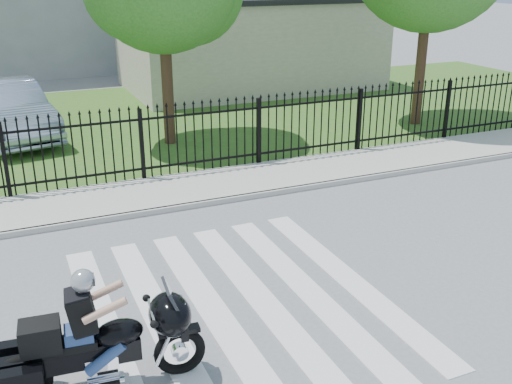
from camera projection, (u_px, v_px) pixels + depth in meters
name	position (u px, v px, depth m)	size (l,w,h in m)	color
ground	(237.00, 304.00, 9.26)	(120.00, 120.00, 0.00)	slate
crosswalk	(237.00, 304.00, 9.25)	(5.00, 5.50, 0.01)	silver
sidewalk	(155.00, 194.00, 13.52)	(40.00, 2.00, 0.12)	#ADAAA3
curb	(167.00, 209.00, 12.66)	(40.00, 0.12, 0.12)	#ADAAA3
grass_strip	(101.00, 124.00, 19.53)	(40.00, 12.00, 0.02)	#2D5C1F
iron_fence	(142.00, 146.00, 14.07)	(26.00, 0.04, 1.80)	black
building_low	(250.00, 45.00, 24.94)	(10.00, 6.00, 3.50)	beige
motorcycle_rider	(94.00, 341.00, 7.17)	(2.57, 0.94, 1.70)	black
parked_car	(9.00, 110.00, 17.69)	(1.78, 5.10, 1.68)	#8C9AB1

